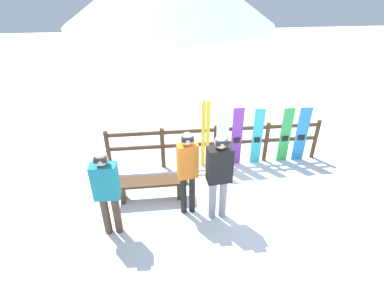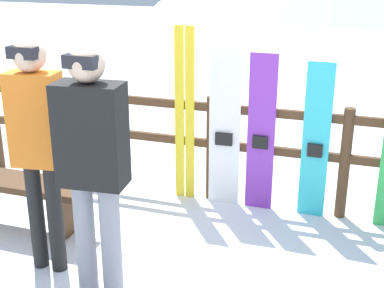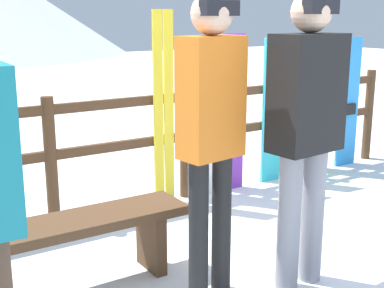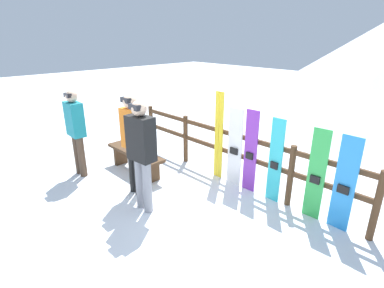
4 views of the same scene
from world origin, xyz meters
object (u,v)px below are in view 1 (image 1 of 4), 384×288
object	(u,v)px
bench	(151,185)
person_teal	(107,189)
person_orange	(188,167)
snowboard_cyan	(257,137)
snowboard_green	(285,136)
snowboard_blue	(301,135)
ski_pair_yellow	(205,135)
snowboard_purple	(237,137)
snowboard_white	(222,138)
person_black	(219,173)

from	to	relation	value
bench	person_teal	bearing A→B (deg)	-128.53
person_orange	snowboard_cyan	xyz separation A→B (m)	(1.83, 1.56, -0.35)
snowboard_green	snowboard_blue	size ratio (longest dim) A/B	1.01
person_orange	ski_pair_yellow	size ratio (longest dim) A/B	1.05
person_teal	snowboard_green	size ratio (longest dim) A/B	1.19
person_teal	snowboard_purple	xyz separation A→B (m)	(2.74, 1.93, -0.26)
snowboard_white	ski_pair_yellow	bearing A→B (deg)	179.51
bench	snowboard_cyan	size ratio (longest dim) A/B	1.07
ski_pair_yellow	snowboard_green	xyz separation A→B (m)	(1.95, -0.00, -0.14)
snowboard_green	person_teal	bearing A→B (deg)	-153.83
person_black	ski_pair_yellow	world-z (taller)	person_black
snowboard_white	snowboard_blue	bearing A→B (deg)	-0.00
person_teal	person_black	bearing A→B (deg)	5.26
person_black	snowboard_purple	size ratio (longest dim) A/B	1.20
person_orange	snowboard_white	size ratio (longest dim) A/B	1.21
person_orange	ski_pair_yellow	world-z (taller)	person_orange
person_teal	person_black	world-z (taller)	person_black
person_orange	person_teal	bearing A→B (deg)	-165.11
snowboard_purple	snowboard_green	world-z (taller)	snowboard_purple
ski_pair_yellow	snowboard_green	distance (m)	1.96
person_black	snowboard_purple	world-z (taller)	person_black
snowboard_white	snowboard_cyan	xyz separation A→B (m)	(0.85, -0.00, -0.01)
bench	ski_pair_yellow	distance (m)	1.76
snowboard_white	person_orange	bearing A→B (deg)	-122.08
bench	ski_pair_yellow	xyz separation A→B (m)	(1.30, 1.08, 0.50)
snowboard_white	snowboard_blue	xyz separation A→B (m)	(1.96, -0.00, -0.03)
snowboard_cyan	snowboard_green	bearing A→B (deg)	-0.00
person_teal	snowboard_cyan	distance (m)	3.78
ski_pair_yellow	snowboard_cyan	distance (m)	1.26
ski_pair_yellow	snowboard_blue	distance (m)	2.37
bench	person_orange	bearing A→B (deg)	-33.66
ski_pair_yellow	snowboard_blue	size ratio (longest dim) A/B	1.20
snowboard_white	snowboard_purple	size ratio (longest dim) A/B	0.99
person_orange	snowboard_blue	distance (m)	3.35
ski_pair_yellow	snowboard_purple	size ratio (longest dim) A/B	1.14
person_teal	person_black	size ratio (longest dim) A/B	0.95
person_teal	ski_pair_yellow	size ratio (longest dim) A/B	1.00
bench	person_teal	distance (m)	1.28
snowboard_cyan	ski_pair_yellow	bearing A→B (deg)	179.84
snowboard_purple	snowboard_green	distance (m)	1.20
snowboard_blue	snowboard_white	bearing A→B (deg)	180.00
person_teal	snowboard_white	xyz separation A→B (m)	(2.39, 1.93, -0.26)
bench	person_orange	distance (m)	1.13
person_black	snowboard_green	xyz separation A→B (m)	(1.98, 1.75, -0.34)
ski_pair_yellow	snowboard_cyan	xyz separation A→B (m)	(1.25, -0.00, -0.13)
person_black	bench	bearing A→B (deg)	152.02
snowboard_green	snowboard_blue	bearing A→B (deg)	-0.00
person_orange	snowboard_green	distance (m)	2.99
snowboard_cyan	snowboard_green	world-z (taller)	snowboard_cyan
snowboard_white	bench	bearing A→B (deg)	-147.74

